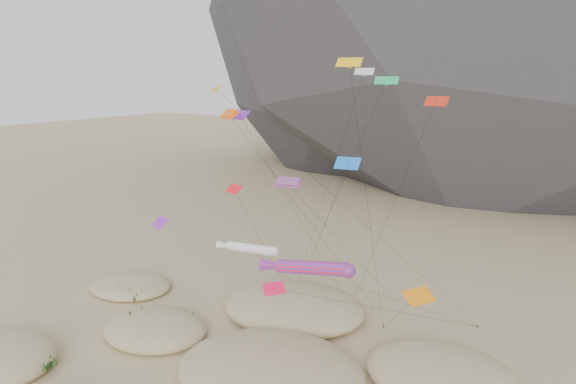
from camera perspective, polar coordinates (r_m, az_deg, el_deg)
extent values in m
ellipsoid|color=#2B2B30|center=(169.07, 9.94, 17.83)|extent=(136.20, 127.83, 116.00)
ellipsoid|color=#CCB789|center=(60.47, -13.33, -13.41)|extent=(11.16, 9.48, 2.74)
ellipsoid|color=#CCB789|center=(51.03, -1.79, -17.80)|extent=(17.07, 14.51, 3.88)
ellipsoid|color=#CCB789|center=(63.50, 0.61, -11.63)|extent=(16.20, 13.77, 3.50)
ellipsoid|color=#CCB789|center=(52.86, 15.17, -17.38)|extent=(13.18, 11.21, 2.95)
ellipsoid|color=#CCB789|center=(73.09, -15.71, -9.14)|extent=(10.59, 9.00, 2.00)
ellipsoid|color=black|center=(57.99, -25.92, -15.19)|extent=(2.41, 2.06, 0.72)
ellipsoid|color=black|center=(56.73, -23.86, -15.74)|extent=(2.39, 2.05, 0.72)
ellipsoid|color=black|center=(61.58, -14.26, -12.79)|extent=(2.77, 2.37, 0.83)
ellipsoid|color=black|center=(61.33, -10.83, -12.84)|extent=(2.04, 1.74, 0.61)
ellipsoid|color=black|center=(51.29, -3.93, -17.37)|extent=(3.20, 2.74, 0.96)
ellipsoid|color=black|center=(50.80, 2.19, -17.79)|extent=(2.81, 2.40, 0.84)
ellipsoid|color=black|center=(49.70, -5.15, -18.69)|extent=(2.26, 1.93, 0.68)
ellipsoid|color=black|center=(63.02, 0.54, -11.61)|extent=(2.88, 2.46, 0.86)
ellipsoid|color=black|center=(60.84, 0.71, -12.61)|extent=(2.27, 1.94, 0.68)
ellipsoid|color=black|center=(55.45, 14.99, -15.86)|extent=(2.19, 1.87, 0.66)
ellipsoid|color=black|center=(53.17, 11.76, -17.09)|extent=(2.43, 2.08, 0.73)
ellipsoid|color=black|center=(71.07, -15.89, -9.72)|extent=(2.48, 2.12, 0.74)
ellipsoid|color=black|center=(69.42, -15.22, -10.30)|extent=(2.00, 1.71, 0.60)
cylinder|color=#3F2D1E|center=(67.24, 0.38, -10.84)|extent=(0.08, 0.08, 0.30)
cylinder|color=#3F2D1E|center=(65.41, 5.32, -11.56)|extent=(0.08, 0.08, 0.30)
cylinder|color=#3F2D1E|center=(65.74, 6.36, -11.46)|extent=(0.08, 0.08, 0.30)
cylinder|color=#3F2D1E|center=(65.39, 8.51, -11.66)|extent=(0.08, 0.08, 0.30)
cylinder|color=#3F2D1E|center=(61.47, 9.67, -13.30)|extent=(0.08, 0.08, 0.30)
cylinder|color=#3F2D1E|center=(70.15, 1.32, -9.85)|extent=(0.08, 0.08, 0.30)
cylinder|color=#3F2D1E|center=(63.90, 18.78, -12.78)|extent=(0.08, 0.08, 0.30)
cylinder|color=#3F2D1E|center=(71.36, -3.89, -9.48)|extent=(0.08, 0.08, 0.30)
cylinder|color=#FF1A24|center=(47.10, 2.46, -7.70)|extent=(6.53, 1.88, 1.82)
sphere|color=#FF1A24|center=(45.93, 6.13, -7.95)|extent=(1.22, 1.22, 1.22)
cone|color=#FF1A24|center=(48.62, -1.36, -7.46)|extent=(2.74, 1.34, 1.31)
cylinder|color=black|center=(56.18, 3.65, -10.04)|extent=(5.66, 14.61, 10.38)
cylinder|color=silver|center=(51.41, -3.83, -5.74)|extent=(5.29, 1.07, 1.20)
sphere|color=silver|center=(49.83, -1.48, -6.04)|extent=(0.88, 0.88, 0.88)
cone|color=silver|center=(53.26, -6.25, -5.45)|extent=(2.17, 0.85, 0.89)
cylinder|color=black|center=(58.90, 0.09, -8.83)|extent=(0.72, 14.25, 10.61)
cube|color=#E55D0C|center=(54.42, -6.01, 7.81)|extent=(2.66, 1.99, 0.74)
cube|color=#E55D0C|center=(54.41, -6.01, 8.01)|extent=(2.23, 1.63, 0.72)
cylinder|color=black|center=(59.54, 1.93, -2.68)|extent=(9.11, 14.26, 22.34)
cube|color=red|center=(49.39, 0.00, 0.86)|extent=(2.60, 1.68, 0.66)
cube|color=red|center=(49.34, 0.00, 1.11)|extent=(2.19, 1.37, 0.66)
cylinder|color=black|center=(58.36, 6.20, -5.93)|extent=(3.40, 18.12, 16.71)
cube|color=#DE1445|center=(46.72, -1.44, -9.78)|extent=(1.83, 2.04, 0.78)
cube|color=#DE1445|center=(46.78, -1.44, -9.95)|extent=(0.34, 0.33, 0.62)
cylinder|color=black|center=(54.51, 10.20, -11.73)|extent=(11.85, 21.01, 8.87)
cube|color=purple|center=(56.43, -4.91, 7.81)|extent=(2.17, 1.30, 0.86)
cube|color=purple|center=(56.44, -4.91, 7.66)|extent=(0.29, 0.32, 0.69)
cylinder|color=black|center=(59.95, 1.12, -2.63)|extent=(8.04, 9.67, 22.13)
cube|color=purple|center=(62.05, -12.85, -3.03)|extent=(2.55, 1.91, 0.92)
cube|color=purple|center=(62.09, -12.84, -3.16)|extent=(0.36, 0.37, 0.77)
cylinder|color=black|center=(60.44, 3.01, -8.33)|extent=(30.55, 15.07, 10.45)
cube|color=red|center=(52.98, -5.51, 0.33)|extent=(1.79, 1.09, 0.73)
cube|color=red|center=(53.01, -5.51, 0.17)|extent=(0.24, 0.29, 0.56)
cylinder|color=black|center=(59.76, -2.25, -5.97)|extent=(0.89, 11.71, 15.53)
cube|color=silver|center=(55.00, 7.75, 12.04)|extent=(2.03, 1.46, 0.66)
cube|color=silver|center=(54.99, 7.75, 11.88)|extent=(0.26, 0.24, 0.63)
cylinder|color=black|center=(59.80, 3.69, -0.61)|extent=(9.79, 2.69, 26.34)
cube|color=orange|center=(43.35, 13.16, -10.27)|extent=(2.26, 2.70, 0.80)
cube|color=orange|center=(43.41, 13.15, -10.45)|extent=(0.31, 0.35, 0.82)
cylinder|color=black|center=(52.39, 11.12, -12.10)|extent=(8.16, 13.49, 10.00)
cube|color=#1BB563|center=(51.85, 9.98, 11.10)|extent=(2.36, 1.74, 0.70)
cube|color=#1BB563|center=(51.85, 9.97, 10.94)|extent=(0.29, 0.24, 0.73)
cylinder|color=black|center=(58.29, 4.55, -1.36)|extent=(12.94, 4.75, 25.54)
cube|color=blue|center=(45.96, 6.06, 2.92)|extent=(2.18, 1.24, 0.92)
cube|color=blue|center=(45.98, 6.06, 2.74)|extent=(0.29, 0.35, 0.68)
cylinder|color=black|center=(57.68, 3.21, -4.85)|extent=(13.47, 15.16, 19.00)
cube|color=gold|center=(57.38, -7.38, 10.37)|extent=(2.24, 2.12, 0.72)
cube|color=gold|center=(57.38, -7.37, 10.22)|extent=(0.31, 0.30, 0.70)
cylinder|color=black|center=(57.89, 6.36, -1.93)|extent=(24.22, 12.87, 24.67)
cube|color=red|center=(50.02, 14.85, 8.91)|extent=(2.00, 1.01, 0.83)
cube|color=red|center=(50.02, 14.84, 8.73)|extent=(0.24, 0.28, 0.66)
cylinder|color=black|center=(56.84, 10.04, -2.73)|extent=(10.91, 6.88, 23.84)
cube|color=yellow|center=(50.28, 6.24, 12.97)|extent=(2.41, 1.60, 0.82)
cube|color=yellow|center=(50.28, 6.24, 12.80)|extent=(0.31, 0.28, 0.76)
cylinder|color=black|center=(54.42, 8.12, -1.55)|extent=(1.46, 6.60, 27.11)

